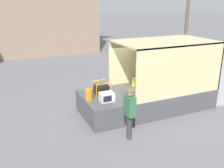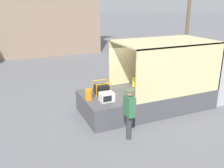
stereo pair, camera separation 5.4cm
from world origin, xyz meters
The scene contains 9 objects.
ground_plane centered at (0.00, 0.00, 0.00)m, with size 160.00×160.00×0.00m, color slate.
box_truck centered at (3.46, 0.00, 0.94)m, with size 5.87×2.43×2.87m.
tailgate_deck centered at (-0.78, 0.00, 0.43)m, with size 1.56×2.31×0.85m, color #4C4C51.
microwave centered at (-0.81, -0.45, 1.02)m, with size 0.52×0.41×0.33m.
portable_generator centered at (-0.67, 0.35, 1.04)m, with size 0.66×0.54×0.51m.
orange_bucket centered at (-1.38, -0.05, 1.06)m, with size 0.28×0.28×0.41m.
worker_person centered at (-0.61, -1.92, 1.09)m, with size 0.32×0.44×1.77m.
house_backdrop centered at (-0.87, 15.56, 4.36)m, with size 9.93×7.12×8.55m.
utility_pole centered at (10.42, 8.70, 4.08)m, with size 1.80×0.28×7.84m.
Camera 2 is at (-4.12, -8.47, 4.43)m, focal length 40.00 mm.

